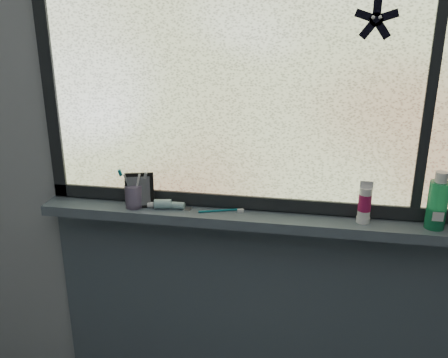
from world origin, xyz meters
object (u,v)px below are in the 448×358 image
at_px(toothbrush_cup, 134,196).
at_px(mouthwash_bottle, 438,200).
at_px(cream_tube, 365,201).
at_px(vanity_mirror, 140,190).

distance_m(toothbrush_cup, mouthwash_bottle, 1.11).
bearing_deg(mouthwash_bottle, cream_tube, 179.15).
bearing_deg(mouthwash_bottle, vanity_mirror, -179.88).
bearing_deg(mouthwash_bottle, toothbrush_cup, -179.50).
bearing_deg(cream_tube, vanity_mirror, -179.60).
relative_size(toothbrush_cup, mouthwash_bottle, 0.52).
height_order(vanity_mirror, mouthwash_bottle, mouthwash_bottle).
height_order(vanity_mirror, cream_tube, cream_tube).
distance_m(toothbrush_cup, cream_tube, 0.87).
bearing_deg(toothbrush_cup, vanity_mirror, 18.23).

